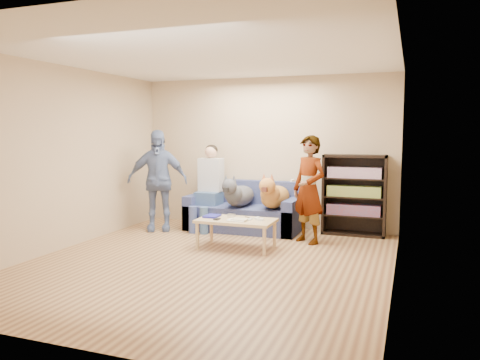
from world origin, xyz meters
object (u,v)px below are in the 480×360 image
at_px(camera_silver, 231,216).
at_px(dog_tan, 274,195).
at_px(dog_gray, 238,195).
at_px(person_seated, 209,184).
at_px(person_standing_right, 309,189).
at_px(bookshelf, 354,193).
at_px(notebook_blue, 212,216).
at_px(coffee_table, 236,222).
at_px(person_standing_left, 157,180).
at_px(sofa, 244,213).

height_order(camera_silver, dog_tan, dog_tan).
xyz_separation_m(camera_silver, dog_gray, (-0.23, 0.90, 0.18)).
relative_size(person_seated, dog_tan, 1.26).
bearing_deg(person_standing_right, bookshelf, 86.81).
xyz_separation_m(notebook_blue, dog_tan, (0.65, 1.01, 0.21)).
bearing_deg(person_standing_right, person_seated, -159.92).
distance_m(dog_gray, coffee_table, 1.10).
distance_m(person_standing_left, bookshelf, 3.26).
bearing_deg(dog_gray, person_standing_left, -165.99).
relative_size(person_standing_right, coffee_table, 1.47).
distance_m(sofa, bookshelf, 1.86).
relative_size(person_standing_left, coffee_table, 1.55).
distance_m(dog_tan, bookshelf, 1.30).
relative_size(sofa, coffee_table, 1.73).
distance_m(dog_tan, coffee_table, 1.12).
relative_size(person_standing_left, dog_tan, 1.45).
distance_m(person_standing_left, dog_gray, 1.39).
distance_m(sofa, person_seated, 0.79).
relative_size(person_seated, bookshelf, 1.13).
bearing_deg(dog_tan, person_standing_left, -169.12).
bearing_deg(coffee_table, person_seated, 129.73).
bearing_deg(bookshelf, sofa, -172.60).
bearing_deg(person_seated, dog_gray, -9.35).
relative_size(notebook_blue, camera_silver, 2.36).
xyz_separation_m(notebook_blue, coffee_table, (0.40, -0.05, -0.06)).
bearing_deg(notebook_blue, dog_gray, 87.02).
relative_size(notebook_blue, dog_gray, 0.21).
bearing_deg(dog_tan, person_seated, 177.33).
xyz_separation_m(dog_gray, dog_tan, (0.60, 0.04, 0.01)).
bearing_deg(camera_silver, dog_gray, 104.37).
distance_m(notebook_blue, dog_gray, 0.99).
height_order(person_standing_left, camera_silver, person_standing_left).
xyz_separation_m(sofa, dog_tan, (0.57, -0.18, 0.36)).
distance_m(notebook_blue, dog_tan, 1.22).
bearing_deg(coffee_table, camera_silver, 135.00).
xyz_separation_m(sofa, coffee_table, (0.32, -1.24, 0.09)).
distance_m(person_standing_right, coffee_table, 1.22).
bearing_deg(coffee_table, person_standing_left, 157.78).
height_order(person_standing_right, coffee_table, person_standing_right).
bearing_deg(notebook_blue, dog_tan, 57.02).
bearing_deg(dog_tan, notebook_blue, -122.98).
bearing_deg(person_seated, sofa, 11.81).
bearing_deg(notebook_blue, person_seated, 116.26).
xyz_separation_m(person_standing_left, notebook_blue, (1.28, -0.64, -0.42)).
bearing_deg(dog_gray, notebook_blue, -92.98).
relative_size(person_standing_left, notebook_blue, 6.54).
height_order(person_standing_right, sofa, person_standing_right).
height_order(notebook_blue, bookshelf, bookshelf).
xyz_separation_m(notebook_blue, camera_silver, (0.28, 0.07, 0.01)).
xyz_separation_m(notebook_blue, person_seated, (-0.52, 1.06, 0.34)).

